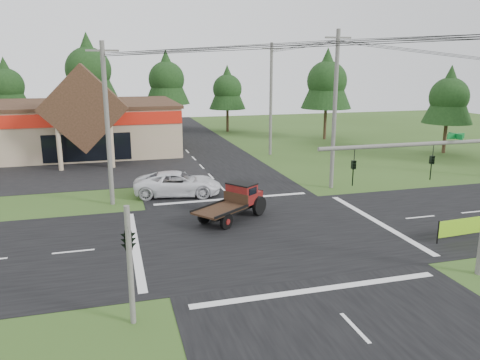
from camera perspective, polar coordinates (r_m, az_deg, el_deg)
name	(u,v)px	position (r m, az deg, el deg)	size (l,w,h in m)	color
ground	(264,233)	(26.02, 3.00, -6.47)	(120.00, 120.00, 0.00)	#324F1C
road_ns	(264,233)	(26.02, 3.00, -6.45)	(12.00, 120.00, 0.02)	black
road_ew	(264,233)	(26.02, 3.00, -6.45)	(120.00, 12.00, 0.02)	black
parking_apron	(38,174)	(43.49, -23.38, 0.73)	(28.00, 14.00, 0.02)	black
cvs_building	(32,127)	(53.61, -24.07, 5.95)	(30.40, 18.20, 9.19)	tan
traffic_signal_mast	(457,180)	(21.26, 24.98, 0.03)	(8.12, 0.24, 7.00)	#595651
traffic_signal_corner	(128,229)	(16.71, -13.54, -5.77)	(0.53, 2.48, 4.40)	#595651
utility_pole_nw	(107,123)	(31.31, -15.88, 6.64)	(2.00, 0.30, 10.50)	#595651
utility_pole_ne	(335,109)	(35.06, 11.47, 8.43)	(2.00, 0.30, 11.50)	#595651
utility_pole_n	(271,99)	(47.93, 3.79, 9.87)	(2.00, 0.30, 11.20)	#595651
tree_row_b	(6,84)	(66.26, -26.66, 10.39)	(5.60, 5.60, 10.10)	#332316
tree_row_c	(88,68)	(64.14, -18.02, 12.91)	(7.28, 7.28, 13.13)	#332316
tree_row_d	(166,78)	(65.60, -8.96, 12.23)	(6.16, 6.16, 11.11)	#332316
tree_row_e	(227,88)	(65.14, -1.56, 11.19)	(5.04, 5.04, 9.09)	#332316
tree_side_ne	(327,79)	(59.10, 10.56, 12.01)	(6.16, 6.16, 11.11)	#332316
tree_side_e_near	(449,95)	(53.35, 24.15, 9.43)	(5.04, 5.04, 9.09)	#332316
antique_flatbed_truck	(231,203)	(27.83, -1.07, -2.80)	(1.93, 5.05, 2.11)	#500B0F
roadside_banner	(465,229)	(27.52, 25.78, -5.36)	(3.68, 0.11, 1.26)	#7BBD19
white_pickup	(178,184)	(33.45, -7.58, -0.44)	(2.81, 6.10, 1.69)	white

